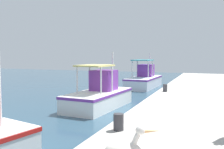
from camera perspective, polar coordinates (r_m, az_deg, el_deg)
The scene contains 4 objects.
fishing_boat_second at distance 13.19m, azimuth -2.91°, elevation -4.79°, with size 4.72×2.33×2.98m.
fishing_boat_third at distance 21.62m, azimuth 7.47°, elevation -1.19°, with size 5.29×2.21×2.99m.
mooring_bollard_second at distance 6.62m, azimuth 1.53°, elevation -10.95°, with size 0.27×0.27×0.44m, color #333338.
mooring_bollard_third at distance 13.80m, azimuth 12.21°, elevation -3.07°, with size 0.24×0.24×0.41m, color #333338.
Camera 1 is at (-11.00, -2.62, 2.77)m, focal length 39.42 mm.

